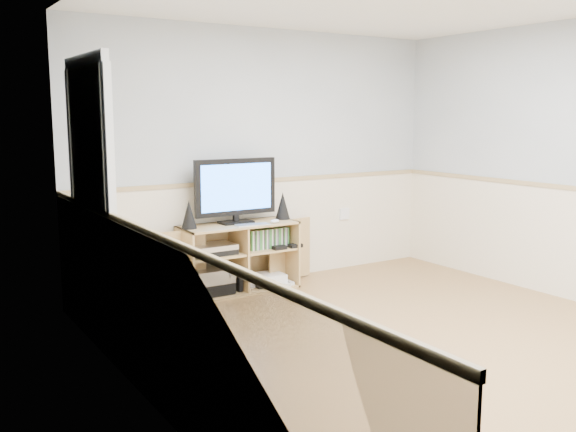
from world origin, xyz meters
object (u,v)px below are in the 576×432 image
object	(u,v)px
keyboard	(252,225)
game_consoles	(266,280)
media_cabinet	(236,256)
monitor	(236,189)

from	to	relation	value
keyboard	game_consoles	xyz separation A→B (m)	(0.22, 0.13, -0.59)
media_cabinet	game_consoles	world-z (taller)	media_cabinet
monitor	keyboard	xyz separation A→B (m)	(0.07, -0.19, -0.32)
monitor	keyboard	size ratio (longest dim) A/B	2.66
keyboard	game_consoles	world-z (taller)	keyboard
media_cabinet	game_consoles	size ratio (longest dim) A/B	3.88
media_cabinet	game_consoles	bearing A→B (deg)	-12.51
media_cabinet	keyboard	bearing A→B (deg)	-69.36
keyboard	game_consoles	distance (m)	0.64
monitor	game_consoles	distance (m)	0.96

